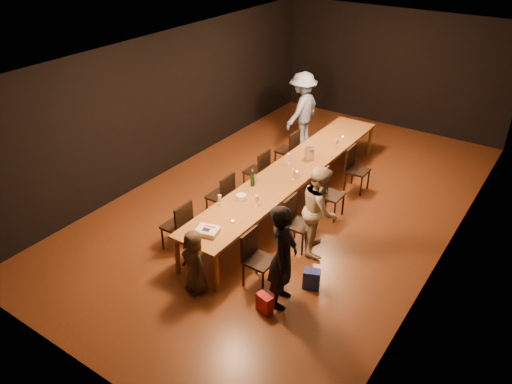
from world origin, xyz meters
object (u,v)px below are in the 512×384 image
Objects in this scene: chair_right_2 at (331,195)px; chair_left_0 at (176,225)px; plate_stack at (241,197)px; chair_left_2 at (256,171)px; champagne_bottle at (252,178)px; child at (195,262)px; chair_right_3 at (358,170)px; chair_left_3 at (287,150)px; chair_right_0 at (260,260)px; birthday_cake at (208,231)px; chair_left_1 at (220,195)px; chair_right_1 at (299,224)px; woman_birthday at (283,257)px; woman_tan at (320,209)px; table at (292,171)px; man_blue at (302,110)px; ice_bucket at (309,153)px.

chair_right_2 is 2.94m from chair_left_0.
chair_left_2 is at bearing 115.41° from plate_stack.
chair_right_2 is 2.77× the size of champagne_bottle.
chair_left_2 is 0.87× the size of child.
chair_left_3 is at bearing -90.00° from chair_right_3.
chair_right_0 is 0.93m from birthday_cake.
plate_stack is at bearing -112.02° from chair_left_1.
chair_right_0 is at bearing -0.00° from chair_right_1.
plate_stack is at bearing -20.32° from chair_right_3.
woman_birthday is 1.36m from child.
chair_right_1 is at bearing -0.00° from chair_right_3.
chair_left_0 is (-1.70, -2.40, 0.00)m from chair_right_2.
birthday_cake is (0.85, -3.79, 0.32)m from chair_left_3.
woman_tan is (0.30, 0.15, 0.32)m from chair_right_1.
chair_right_3 is 1.00× the size of chair_left_1.
chair_left_0 is 1.00× the size of chair_left_3.
chair_left_0 is at bearing 152.98° from birthday_cake.
table is 6.45× the size of chair_right_1.
woman_tan is 8.76× the size of plate_stack.
woman_tan is (0.30, -1.05, 0.32)m from chair_right_2.
man_blue is 4.15m from plate_stack.
chair_right_1 is 0.87× the size of child.
chair_right_3 is at bearing -10.88° from woman_birthday.
champagne_bottle is at bearing -101.70° from chair_right_1.
ice_bucket is (1.27, -1.93, -0.04)m from man_blue.
table is at bearing -160.50° from chair_right_0.
woman_birthday is (2.19, -3.74, 0.37)m from chair_left_3.
chair_right_3 is (0.00, 2.40, 0.00)m from chair_right_1.
woman_birthday is at bearing -11.97° from birthday_cake.
man_blue is at bearing 105.21° from plate_stack.
chair_left_3 is 2.80m from plate_stack.
chair_left_1 is at bearing -35.31° from chair_right_3.
woman_birthday is 2.25m from champagne_bottle.
chair_left_3 is 3.90m from birthday_cake.
champagne_bottle is at bearing 61.56° from woman_tan.
man_blue reaches higher than ice_bucket.
chair_left_3 is 2.29m from champagne_bottle.
chair_right_1 is 5.16× the size of plate_stack.
child is (-1.22, -0.52, -0.30)m from woman_birthday.
ice_bucket is (0.18, 2.08, 0.06)m from plate_stack.
woman_tan is at bearing -138.41° from chair_left_3.
chair_right_0 reaches higher than table.
chair_left_2 is at bearing -54.78° from chair_right_3.
ice_bucket is (0.03, 3.18, 0.07)m from birthday_cake.
child is at bearing -87.84° from table.
chair_left_1 is at bearing 69.20° from woman_tan.
plate_stack is (-0.15, 1.11, 0.01)m from birthday_cake.
chair_left_0 and chair_left_3 have the same top height.
chair_left_0 is 2.30× the size of birthday_cake.
birthday_cake is at bearing -102.68° from chair_left_0.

